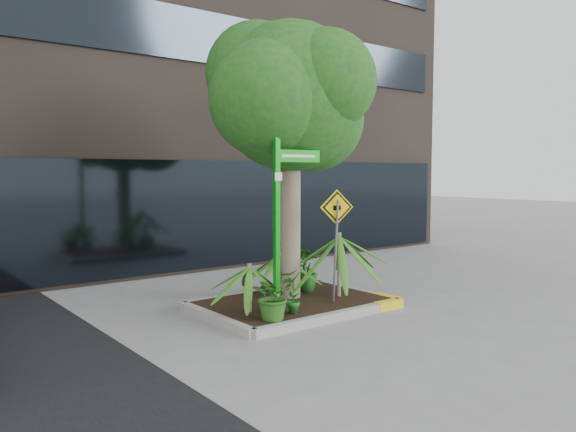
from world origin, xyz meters
TOP-DOWN VIEW (x-y plane):
  - ground at (0.00, 0.00)m, footprint 80.00×80.00m
  - planter at (0.23, 0.27)m, footprint 3.35×2.36m
  - tree at (0.34, 0.55)m, footprint 3.42×3.04m
  - palm_front at (1.07, 0.03)m, footprint 1.32×1.32m
  - palm_left at (-0.87, 0.08)m, footprint 0.89×0.89m
  - palm_back at (0.33, 0.84)m, footprint 0.89×0.89m
  - shrub_a at (-0.86, -0.55)m, footprint 0.86×0.86m
  - shrub_b at (0.89, 0.77)m, footprint 0.59×0.59m
  - shrub_c at (-0.37, -0.44)m, footprint 0.51×0.51m
  - shrub_d at (0.49, 0.71)m, footprint 0.54×0.54m
  - street_sign_post at (-0.54, -0.24)m, footprint 0.91×0.91m
  - cattle_sign at (0.66, -0.33)m, footprint 0.58×0.25m

SIDE VIEW (x-z plane):
  - ground at x=0.00m, z-range 0.00..0.00m
  - planter at x=0.23m, z-range 0.03..0.18m
  - shrub_c at x=-0.37m, z-range 0.15..0.83m
  - shrub_d at x=0.49m, z-range 0.15..0.86m
  - shrub_a at x=-0.86m, z-range 0.15..0.91m
  - shrub_b at x=0.89m, z-range 0.15..0.98m
  - palm_back at x=0.33m, z-range 0.39..1.38m
  - palm_left at x=-0.87m, z-range 0.40..1.39m
  - palm_front at x=1.07m, z-range 0.51..1.98m
  - cattle_sign at x=0.66m, z-range 0.50..2.47m
  - street_sign_post at x=-0.54m, z-range 0.36..3.43m
  - tree at x=0.34m, z-range 1.18..6.32m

